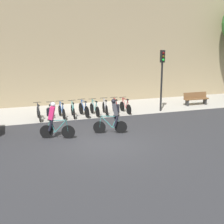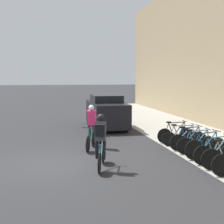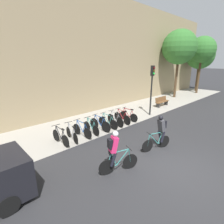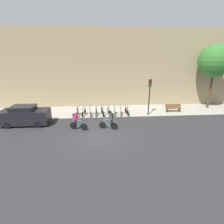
# 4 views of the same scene
# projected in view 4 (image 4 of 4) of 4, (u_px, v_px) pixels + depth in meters

# --- Properties ---
(ground) EXTENTS (200.00, 200.00, 0.00)m
(ground) POSITION_uv_depth(u_px,v_px,m) (100.00, 136.00, 14.17)
(ground) COLOR #2B2B2D
(kerb_strip) EXTENTS (44.00, 4.50, 0.01)m
(kerb_strip) POSITION_uv_depth(u_px,v_px,m) (100.00, 111.00, 20.57)
(kerb_strip) COLOR #A39E93
(kerb_strip) RESTS_ON ground
(building_facade) EXTENTS (44.00, 0.60, 9.44)m
(building_facade) POSITION_uv_depth(u_px,v_px,m) (99.00, 68.00, 21.51)
(building_facade) COLOR #9E8966
(building_facade) RESTS_ON ground
(cyclist_pink) EXTENTS (1.59, 0.67, 1.76)m
(cyclist_pink) POSITION_uv_depth(u_px,v_px,m) (76.00, 120.00, 15.18)
(cyclist_pink) COLOR black
(cyclist_pink) RESTS_ON ground
(cyclist_grey) EXTENTS (1.64, 0.63, 1.75)m
(cyclist_grey) POSITION_uv_depth(u_px,v_px,m) (110.00, 119.00, 15.28)
(cyclist_grey) COLOR black
(cyclist_grey) RESTS_ON ground
(parked_bike_0) EXTENTS (0.46, 1.66, 0.96)m
(parked_bike_0) POSITION_uv_depth(u_px,v_px,m) (78.00, 112.00, 18.85)
(parked_bike_0) COLOR black
(parked_bike_0) RESTS_ON ground
(parked_bike_1) EXTENTS (0.47, 1.65, 0.93)m
(parked_bike_1) POSITION_uv_depth(u_px,v_px,m) (84.00, 112.00, 18.90)
(parked_bike_1) COLOR black
(parked_bike_1) RESTS_ON ground
(parked_bike_2) EXTENTS (0.46, 1.66, 0.96)m
(parked_bike_2) POSITION_uv_depth(u_px,v_px,m) (90.00, 112.00, 18.95)
(parked_bike_2) COLOR black
(parked_bike_2) RESTS_ON ground
(parked_bike_3) EXTENTS (0.46, 1.59, 0.95)m
(parked_bike_3) POSITION_uv_depth(u_px,v_px,m) (96.00, 112.00, 19.00)
(parked_bike_3) COLOR black
(parked_bike_3) RESTS_ON ground
(parked_bike_4) EXTENTS (0.46, 1.69, 0.99)m
(parked_bike_4) POSITION_uv_depth(u_px,v_px,m) (102.00, 112.00, 19.04)
(parked_bike_4) COLOR black
(parked_bike_4) RESTS_ON ground
(parked_bike_5) EXTENTS (0.46, 1.68, 0.96)m
(parked_bike_5) POSITION_uv_depth(u_px,v_px,m) (109.00, 112.00, 19.09)
(parked_bike_5) COLOR black
(parked_bike_5) RESTS_ON ground
(parked_bike_6) EXTENTS (0.46, 1.70, 0.97)m
(parked_bike_6) POSITION_uv_depth(u_px,v_px,m) (115.00, 111.00, 19.14)
(parked_bike_6) COLOR black
(parked_bike_6) RESTS_ON ground
(parked_bike_7) EXTENTS (0.46, 1.73, 0.97)m
(parked_bike_7) POSITION_uv_depth(u_px,v_px,m) (121.00, 111.00, 19.19)
(parked_bike_7) COLOR black
(parked_bike_7) RESTS_ON ground
(parked_bike_8) EXTENTS (0.46, 1.58, 0.95)m
(parked_bike_8) POSITION_uv_depth(u_px,v_px,m) (127.00, 111.00, 19.24)
(parked_bike_8) COLOR black
(parked_bike_8) RESTS_ON ground
(traffic_light_pole) EXTENTS (0.26, 0.30, 3.89)m
(traffic_light_pole) POSITION_uv_depth(u_px,v_px,m) (150.00, 91.00, 18.45)
(traffic_light_pole) COLOR black
(traffic_light_pole) RESTS_ON ground
(bench) EXTENTS (1.81, 0.44, 0.89)m
(bench) POSITION_uv_depth(u_px,v_px,m) (173.00, 108.00, 20.19)
(bench) COLOR brown
(bench) RESTS_ON ground
(parked_car) EXTENTS (4.30, 1.84, 1.85)m
(parked_car) POSITION_uv_depth(u_px,v_px,m) (25.00, 116.00, 16.29)
(parked_car) COLOR black
(parked_car) RESTS_ON ground
(street_tree_0) EXTENTS (3.77, 3.77, 7.55)m
(street_tree_0) POSITION_uv_depth(u_px,v_px,m) (215.00, 61.00, 20.12)
(street_tree_0) COLOR #4C3823
(street_tree_0) RESTS_ON ground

